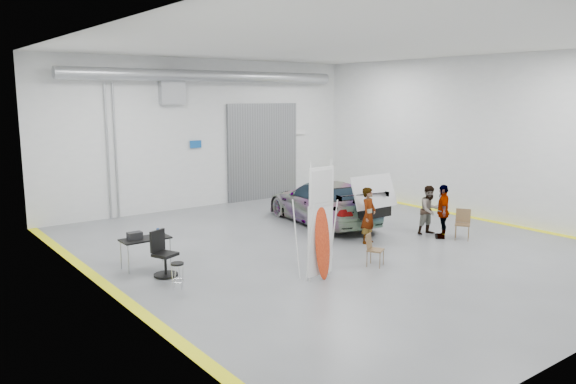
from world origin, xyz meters
TOP-DOWN VIEW (x-y plane):
  - ground at (0.00, 0.00)m, footprint 16.00×16.00m
  - room_shell at (0.24, 2.22)m, footprint 14.02×16.18m
  - sedan_car at (1.75, 2.62)m, footprint 3.01×5.60m
  - person_a at (1.08, -0.34)m, footprint 0.75×0.62m
  - person_b at (3.49, -0.76)m, footprint 0.89×0.74m
  - person_c at (3.43, -1.33)m, footprint 1.04×0.98m
  - surfboard_display at (-2.37, -2.13)m, footprint 0.85×0.28m
  - folding_chair_near at (-0.49, -2.17)m, footprint 0.55×0.60m
  - folding_chair_far at (3.78, -1.84)m, footprint 0.62×0.74m
  - shop_stool at (-5.55, -0.62)m, footprint 0.33×0.33m
  - work_table at (-5.54, 1.44)m, footprint 1.28×0.64m
  - office_chair at (-5.38, 0.49)m, footprint 0.67×0.70m
  - trunk_lid at (1.75, 0.21)m, footprint 1.80×1.09m

SIDE VIEW (x-z plane):
  - ground at x=0.00m, z-range 0.00..0.00m
  - folding_chair_near at x=-0.49m, z-range -0.16..0.71m
  - folding_chair_far at x=3.78m, z-range -0.18..0.78m
  - shop_stool at x=-5.55m, z-range 0.00..0.64m
  - office_chair at x=-5.38m, z-range -0.07..1.09m
  - sedan_car at x=1.75m, z-range 0.00..1.54m
  - work_table at x=-5.54m, z-range 0.28..1.33m
  - person_b at x=3.49m, z-range 0.00..1.63m
  - person_c at x=3.43m, z-range 0.00..1.75m
  - person_a at x=1.08m, z-range 0.00..1.76m
  - surfboard_display at x=-2.37m, z-range -0.29..2.72m
  - trunk_lid at x=1.75m, z-range 1.54..1.58m
  - room_shell at x=0.24m, z-range 1.07..7.08m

